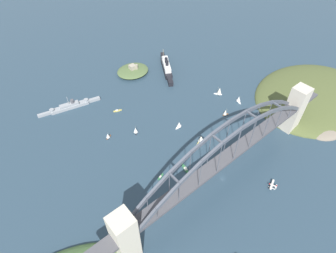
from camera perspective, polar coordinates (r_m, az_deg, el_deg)
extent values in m
plane|color=#283D4C|center=(261.28, 11.37, -10.63)|extent=(1400.00, 1400.00, 0.00)
cube|color=beige|center=(202.38, -9.01, -22.07)|extent=(15.20, 15.07, 53.69)
cube|color=beige|center=(310.03, 24.97, 3.31)|extent=(15.20, 15.07, 53.69)
cube|color=#47474C|center=(235.63, 12.48, -6.06)|extent=(193.41, 11.89, 2.40)
cube|color=#47474C|center=(321.93, 27.04, 5.51)|extent=(24.00, 11.89, 2.40)
cube|color=#4C515B|center=(191.48, -4.86, -19.46)|extent=(21.85, 1.80, 15.84)
cube|color=#4C515B|center=(186.73, 0.03, -14.39)|extent=(21.55, 1.80, 13.09)
cube|color=#4C515B|center=(187.16, 4.83, -9.57)|extent=(21.19, 1.80, 10.32)
cube|color=#4C515B|center=(192.34, 9.30, -5.34)|extent=(20.78, 1.80, 7.51)
cube|color=#4C515B|center=(201.64, 13.30, -1.92)|extent=(20.33, 1.80, 4.65)
cube|color=#4C515B|center=(214.42, 16.75, 0.61)|extent=(20.33, 1.80, 4.65)
cube|color=#4C515B|center=(230.08, 19.62, 2.31)|extent=(20.78, 1.80, 7.51)
cube|color=#4C515B|center=(248.20, 21.95, 3.27)|extent=(21.19, 1.80, 10.32)
cube|color=#4C515B|center=(268.47, 23.78, 3.62)|extent=(21.55, 1.80, 13.09)
cube|color=#4C515B|center=(290.69, 25.18, 3.48)|extent=(21.85, 1.80, 15.84)
cube|color=#4C515B|center=(195.86, -6.81, -17.23)|extent=(21.85, 1.80, 15.84)
cube|color=#4C515B|center=(191.21, -2.07, -12.27)|extent=(21.55, 1.80, 13.09)
cube|color=#4C515B|center=(191.63, 2.61, -7.60)|extent=(21.19, 1.80, 10.32)
cube|color=#4C515B|center=(196.69, 7.05, -3.53)|extent=(20.78, 1.80, 7.51)
cube|color=#4C515B|center=(205.80, 11.07, -0.28)|extent=(20.33, 1.80, 4.65)
cube|color=#4C515B|center=(218.33, 14.58, 2.11)|extent=(20.33, 1.80, 4.65)
cube|color=#4C515B|center=(233.74, 17.55, 3.68)|extent=(20.78, 1.80, 7.51)
cube|color=#4C515B|center=(251.59, 20.00, 4.54)|extent=(21.19, 1.80, 10.32)
cube|color=#4C515B|center=(271.60, 21.95, 4.79)|extent=(21.55, 1.80, 13.09)
cube|color=#4C515B|center=(293.59, 23.48, 4.57)|extent=(21.85, 1.80, 15.84)
cube|color=#4C515B|center=(197.61, -8.23, -20.78)|extent=(1.40, 10.70, 1.40)
cube|color=#4C515B|center=(188.20, 1.36, -10.83)|extent=(1.40, 10.70, 1.40)
cube|color=#4C515B|center=(198.32, 10.24, -2.58)|extent=(1.40, 10.70, 1.40)
cube|color=#4C515B|center=(223.52, 17.21, 2.35)|extent=(1.40, 10.70, 1.40)
cube|color=#4C515B|center=(259.44, 21.99, 4.19)|extent=(1.40, 10.70, 1.40)
cube|color=#4C515B|center=(303.64, 24.94, 3.85)|extent=(1.40, 10.70, 1.40)
cylinder|color=#4C515B|center=(193.39, -2.36, -17.71)|extent=(0.56, 0.56, 11.96)
cylinder|color=#4C515B|center=(197.72, -4.36, -15.57)|extent=(0.56, 0.56, 11.96)
cylinder|color=#4C515B|center=(195.35, 2.36, -13.66)|extent=(0.56, 0.56, 22.20)
cylinder|color=#4C515B|center=(199.64, 0.28, -11.67)|extent=(0.56, 0.56, 22.20)
cylinder|color=#4C515B|center=(200.64, 6.75, -9.90)|extent=(0.56, 0.56, 29.51)
cylinder|color=#4C515B|center=(204.82, 4.63, -8.06)|extent=(0.56, 0.56, 29.51)
cylinder|color=#4C515B|center=(208.93, 10.73, -6.56)|extent=(0.56, 0.56, 33.89)
cylinder|color=#4C515B|center=(212.95, 8.62, -4.88)|extent=(0.56, 0.56, 33.89)
cylinder|color=#4C515B|center=(219.84, 14.27, -3.73)|extent=(0.56, 0.56, 35.36)
cylinder|color=#4C515B|center=(223.66, 12.19, -2.19)|extent=(0.56, 0.56, 35.36)
cylinder|color=#4C515B|center=(232.99, 17.36, -1.42)|extent=(0.56, 0.56, 33.89)
cylinder|color=#4C515B|center=(236.60, 15.35, 0.00)|extent=(0.56, 0.56, 33.89)
cylinder|color=#4C515B|center=(248.03, 20.02, 0.40)|extent=(0.56, 0.56, 29.51)
cylinder|color=#4C515B|center=(251.42, 18.09, 1.70)|extent=(0.56, 0.56, 29.51)
cylinder|color=#4C515B|center=(264.68, 22.29, 1.77)|extent=(0.56, 0.56, 22.20)
cylinder|color=#4C515B|center=(267.86, 20.45, 2.98)|extent=(0.56, 0.56, 22.20)
cylinder|color=#4C515B|center=(282.70, 24.20, 2.75)|extent=(0.56, 0.56, 11.96)
cylinder|color=#4C515B|center=(285.69, 22.46, 3.88)|extent=(0.56, 0.56, 11.96)
ellipsoid|color=#4C562D|center=(385.82, 28.23, 5.52)|extent=(165.20, 129.95, 21.59)
ellipsoid|color=#756B5B|center=(349.44, 30.26, 0.18)|extent=(57.82, 38.98, 11.87)
cube|color=black|center=(387.54, -0.34, 12.12)|extent=(32.16, 45.41, 6.13)
cube|color=black|center=(414.17, -1.05, 14.42)|extent=(12.46, 16.17, 6.13)
cube|color=black|center=(361.68, 0.44, 9.47)|extent=(13.34, 16.69, 6.13)
cube|color=white|center=(384.43, -0.35, 12.85)|extent=(24.92, 34.53, 5.57)
cube|color=white|center=(390.42, -0.58, 14.14)|extent=(10.01, 10.28, 3.20)
cylinder|color=black|center=(382.77, -0.39, 13.76)|extent=(4.20, 4.20, 6.60)
cylinder|color=black|center=(376.02, -0.20, 13.15)|extent=(4.20, 4.20, 6.60)
cylinder|color=tan|center=(408.48, -1.02, 15.26)|extent=(0.50, 0.50, 10.00)
cube|color=gray|center=(343.21, -19.89, 3.91)|extent=(44.40, 16.84, 3.47)
cube|color=gray|center=(343.64, -24.51, 2.33)|extent=(14.99, 6.47, 3.47)
cube|color=gray|center=(345.25, -15.27, 5.46)|extent=(15.14, 7.13, 3.47)
cube|color=gray|center=(341.29, -20.02, 4.31)|extent=(22.69, 10.61, 2.84)
cylinder|color=gray|center=(341.52, -23.20, 3.18)|extent=(5.25, 5.25, 2.20)
cylinder|color=gray|center=(342.63, -16.81, 5.34)|extent=(5.25, 5.25, 2.20)
cylinder|color=gray|center=(337.45, -20.28, 5.14)|extent=(0.60, 0.60, 10.00)
cylinder|color=#4C4C51|center=(339.27, -19.46, 5.01)|extent=(4.12, 4.12, 4.40)
ellipsoid|color=#4C6038|center=(385.28, -7.39, 11.51)|extent=(44.23, 39.02, 6.11)
cube|color=#9E937F|center=(382.42, -7.46, 12.18)|extent=(8.00, 8.00, 7.04)
cylinder|color=gray|center=(381.72, -6.60, 12.27)|extent=(3.60, 3.60, 7.74)
cylinder|color=#B7B7B2|center=(266.94, 20.92, -11.95)|extent=(3.03, 6.07, 0.90)
cylinder|color=#B7B7B2|center=(268.85, 21.08, -11.45)|extent=(3.03, 6.07, 0.90)
cylinder|color=maroon|center=(266.09, 20.98, -11.82)|extent=(0.14, 0.14, 1.26)
cylinder|color=maroon|center=(268.01, 21.14, -11.32)|extent=(0.14, 0.14, 1.26)
ellipsoid|color=silver|center=(266.06, 21.13, -11.41)|extent=(3.52, 6.63, 1.25)
cylinder|color=maroon|center=(265.91, 20.51, -11.20)|extent=(1.39, 1.17, 1.19)
cube|color=silver|center=(265.60, 20.99, -11.29)|extent=(11.81, 5.86, 0.20)
cube|color=silver|center=(266.15, 21.74, -11.61)|extent=(4.65, 2.65, 0.12)
cube|color=maroon|center=(265.18, 21.81, -11.46)|extent=(0.50, 1.07, 1.50)
cube|color=gold|center=(324.81, -10.53, 3.27)|extent=(6.33, 4.27, 0.96)
cube|color=gold|center=(325.10, -9.85, 3.43)|extent=(2.29, 1.89, 0.96)
cube|color=gold|center=(324.57, -11.20, 3.12)|extent=(2.38, 2.12, 0.96)
cube|color=beige|center=(324.15, -10.68, 3.37)|extent=(3.41, 2.78, 0.95)
cube|color=silver|center=(349.66, 10.42, 6.71)|extent=(5.99, 6.66, 0.87)
cube|color=silver|center=(349.69, 9.74, 6.82)|extent=(2.26, 2.42, 0.87)
cube|color=silver|center=(349.67, 11.09, 6.60)|extent=(2.47, 2.57, 0.87)
cylinder|color=tan|center=(346.15, 10.46, 7.49)|extent=(0.16, 0.16, 10.89)
cone|color=silver|center=(346.47, 10.74, 7.37)|extent=(7.97, 7.97, 8.71)
cube|color=black|center=(296.17, -6.75, -1.12)|extent=(4.75, 5.41, 1.04)
cube|color=black|center=(298.49, -6.76, -0.67)|extent=(1.81, 1.96, 1.04)
cube|color=black|center=(293.87, -6.75, -1.58)|extent=(1.99, 2.08, 1.04)
cylinder|color=tan|center=(293.38, -6.83, -0.47)|extent=(0.16, 0.16, 7.68)
cone|color=white|center=(292.63, -6.82, -0.72)|extent=(6.29, 6.29, 6.14)
cube|color=brown|center=(321.54, 11.96, 2.48)|extent=(4.75, 3.14, 0.74)
cube|color=brown|center=(322.97, 12.39, 2.62)|extent=(1.65, 1.28, 0.74)
cube|color=brown|center=(320.12, 11.53, 2.33)|extent=(1.70, 1.45, 0.74)
cylinder|color=tan|center=(318.87, 12.13, 3.08)|extent=(0.16, 0.16, 7.99)
cone|color=silver|center=(318.50, 11.93, 2.96)|extent=(4.91, 4.91, 6.40)
cube|color=#2D6B3D|center=(262.87, 3.60, -8.78)|extent=(5.01, 8.05, 0.96)
cube|color=#2D6B3D|center=(265.48, 3.11, -8.00)|extent=(2.32, 2.86, 0.96)
cube|color=#2D6B3D|center=(260.32, 4.11, -9.58)|extent=(2.65, 2.95, 0.96)
cube|color=beige|center=(261.61, 3.70, -8.80)|extent=(3.41, 4.27, 0.97)
cube|color=silver|center=(342.88, 14.58, 5.03)|extent=(4.15, 5.85, 0.89)
cube|color=silver|center=(340.69, 14.88, 4.66)|extent=(1.65, 2.05, 0.89)
cube|color=silver|center=(345.10, 14.29, 5.39)|extent=(1.86, 2.12, 0.89)
cylinder|color=tan|center=(339.88, 14.76, 5.56)|extent=(0.16, 0.16, 8.04)
cone|color=white|center=(341.10, 14.61, 5.67)|extent=(6.27, 6.27, 6.43)
cube|color=#2D6B3D|center=(257.00, -1.55, -10.47)|extent=(5.36, 3.46, 0.90)
cube|color=#2D6B3D|center=(258.56, -1.13, -9.97)|extent=(1.92, 1.58, 0.90)
cube|color=#2D6B3D|center=(255.47, -1.97, -10.98)|extent=(1.99, 1.80, 0.90)
cube|color=beige|center=(255.95, -1.63, -10.45)|extent=(2.86, 2.33, 0.95)
cube|color=silver|center=(299.50, 2.20, -0.15)|extent=(5.58, 3.12, 0.87)
cube|color=silver|center=(297.57, 1.76, -0.50)|extent=(1.90, 1.32, 0.87)
cube|color=silver|center=(301.47, 2.64, 0.20)|extent=(1.93, 1.54, 0.87)
cylinder|color=tan|center=(296.44, 2.17, 0.36)|extent=(0.16, 0.16, 7.18)
cone|color=white|center=(297.55, 2.36, 0.46)|extent=(5.48, 5.48, 5.74)
cube|color=gold|center=(285.91, 6.73, -3.30)|extent=(6.98, 4.28, 0.72)
cube|color=gold|center=(283.35, 6.24, -3.81)|extent=(2.40, 1.78, 0.72)
cube|color=gold|center=(288.50, 7.21, -2.80)|extent=(2.45, 2.05, 0.72)
cylinder|color=tan|center=(282.05, 6.75, -2.71)|extent=(0.16, 0.16, 8.92)
cone|color=silver|center=(283.51, 6.95, -2.55)|extent=(7.03, 7.03, 7.13)
cube|color=brown|center=(295.58, -12.32, -2.20)|extent=(4.73, 3.62, 0.86)
cube|color=brown|center=(297.07, -12.01, -1.84)|extent=(1.68, 1.42, 0.86)
cube|color=brown|center=(294.11, -12.62, -2.56)|extent=(1.75, 1.58, 0.86)
cylinder|color=tan|center=(293.15, -12.39, -1.66)|extent=(0.16, 0.16, 6.51)
cone|color=white|center=(292.73, -12.51, -1.86)|extent=(5.24, 5.24, 5.21)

